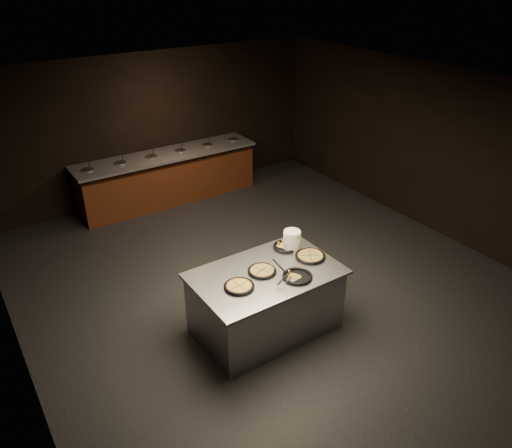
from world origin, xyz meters
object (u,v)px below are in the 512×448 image
object	(u,v)px
serving_counter	(265,302)
pan_veggie_whole	(239,286)
pan_cheese_whole	(262,271)
plate_stack	(292,240)

from	to	relation	value
serving_counter	pan_veggie_whole	bearing A→B (deg)	-168.96
pan_veggie_whole	pan_cheese_whole	xyz separation A→B (m)	(0.42, 0.12, -0.00)
pan_veggie_whole	pan_cheese_whole	size ratio (longest dim) A/B	1.02
pan_veggie_whole	pan_cheese_whole	distance (m)	0.44
plate_stack	pan_veggie_whole	xyz separation A→B (m)	(-1.09, -0.39, -0.11)
plate_stack	pan_veggie_whole	distance (m)	1.16
serving_counter	pan_cheese_whole	bearing A→B (deg)	139.72
pan_cheese_whole	serving_counter	bearing A→B (deg)	-39.77
plate_stack	pan_cheese_whole	xyz separation A→B (m)	(-0.67, -0.26, -0.11)
pan_cheese_whole	plate_stack	bearing A→B (deg)	21.41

